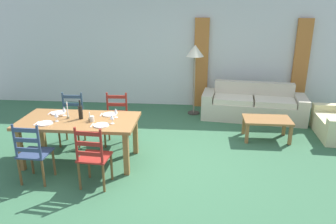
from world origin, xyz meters
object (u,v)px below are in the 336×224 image
at_px(dining_chair_far_right, 116,119).
at_px(coffee_cup_primary, 92,119).
at_px(wine_bottle, 80,112).
at_px(coffee_table, 267,122).
at_px(dining_table, 79,124).
at_px(wine_glass_near_right, 112,117).
at_px(wine_glass_far_left, 64,109).
at_px(dining_chair_near_right, 93,157).
at_px(wine_glass_far_right, 116,111).
at_px(dining_chair_near_left, 33,153).
at_px(dining_chair_far_left, 72,119).
at_px(wine_glass_near_left, 56,115).
at_px(couch, 253,106).
at_px(standing_lamp, 195,55).

distance_m(dining_chair_far_right, coffee_cup_primary, 0.93).
distance_m(wine_bottle, coffee_table, 3.50).
xyz_separation_m(dining_table, wine_glass_near_right, (0.60, -0.14, 0.20)).
bearing_deg(wine_glass_far_left, coffee_table, 16.65).
height_order(dining_table, dining_chair_near_right, dining_chair_near_right).
bearing_deg(wine_glass_far_right, wine_bottle, -169.03).
bearing_deg(wine_glass_near_right, dining_chair_near_left, -151.20).
height_order(dining_chair_far_left, wine_bottle, wine_bottle).
bearing_deg(coffee_cup_primary, dining_chair_near_left, -137.64).
bearing_deg(coffee_table, coffee_cup_primary, -156.76).
xyz_separation_m(wine_glass_near_left, wine_glass_far_left, (0.02, 0.27, 0.00)).
distance_m(dining_chair_far_right, wine_glass_far_left, 1.03).
bearing_deg(dining_table, coffee_cup_primary, -17.68).
bearing_deg(couch, standing_lamp, 172.24).
xyz_separation_m(dining_table, dining_chair_near_left, (-0.45, -0.72, -0.19)).
height_order(dining_chair_near_right, wine_glass_near_left, dining_chair_near_right).
bearing_deg(dining_table, wine_glass_near_right, -13.57).
bearing_deg(wine_glass_near_left, dining_chair_near_left, -102.70).
bearing_deg(wine_glass_far_right, dining_chair_far_right, 104.62).
distance_m(wine_glass_far_left, coffee_table, 3.77).
distance_m(wine_glass_near_right, wine_glass_far_right, 0.28).
distance_m(dining_chair_far_right, coffee_table, 2.90).
distance_m(dining_chair_near_right, dining_chair_far_right, 1.54).
distance_m(dining_chair_near_right, wine_glass_far_right, 0.99).
bearing_deg(wine_bottle, wine_glass_far_right, 10.97).
distance_m(dining_chair_near_left, couch, 4.83).
bearing_deg(dining_table, wine_glass_far_left, 153.14).
distance_m(dining_table, dining_chair_near_left, 0.87).
bearing_deg(dining_table, standing_lamp, 54.85).
relative_size(wine_glass_near_right, wine_glass_far_left, 1.00).
xyz_separation_m(dining_chair_near_right, wine_glass_far_right, (0.13, 0.90, 0.38)).
xyz_separation_m(dining_chair_far_right, wine_glass_near_right, (0.18, -0.92, 0.38)).
xyz_separation_m(wine_glass_near_right, wine_glass_far_left, (-0.89, 0.29, 0.00)).
height_order(dining_chair_far_left, standing_lamp, standing_lamp).
bearing_deg(wine_glass_far_left, couch, 33.14).
bearing_deg(dining_chair_near_right, wine_glass_near_left, 140.36).
distance_m(dining_chair_near_right, couch, 4.22).
xyz_separation_m(wine_bottle, wine_glass_near_left, (-0.35, -0.15, -0.01)).
distance_m(dining_chair_near_right, wine_glass_near_left, 1.08).
xyz_separation_m(wine_bottle, coffee_table, (3.25, 1.19, -0.51)).
bearing_deg(wine_glass_far_right, dining_chair_near_right, -97.94).
distance_m(dining_chair_near_left, dining_chair_near_right, 0.91).
distance_m(dining_table, wine_bottle, 0.21).
height_order(dining_chair_near_right, coffee_cup_primary, dining_chair_near_right).
relative_size(wine_glass_near_right, wine_glass_far_right, 1.00).
bearing_deg(wine_glass_far_right, wine_glass_near_left, -164.05).
xyz_separation_m(dining_chair_near_right, standing_lamp, (1.38, 3.38, 0.93)).
bearing_deg(wine_glass_far_right, couch, 41.31).
bearing_deg(wine_glass_near_left, wine_glass_far_left, 86.18).
distance_m(dining_table, dining_chair_near_right, 0.91).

